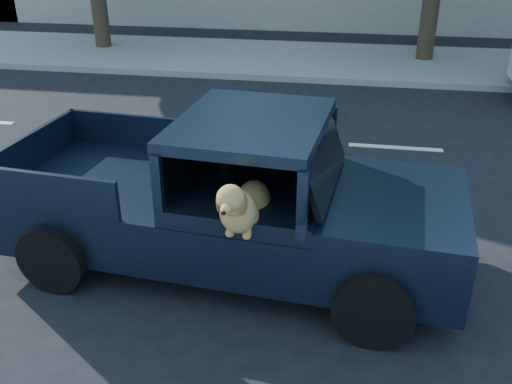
% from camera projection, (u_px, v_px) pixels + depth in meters
% --- Properties ---
extents(ground, '(120.00, 120.00, 0.00)m').
position_uv_depth(ground, '(96.00, 224.00, 7.48)').
color(ground, black).
rests_on(ground, ground).
extents(far_sidewalk, '(60.00, 4.00, 0.15)m').
position_uv_depth(far_sidewalk, '(236.00, 57.00, 15.56)').
color(far_sidewalk, gray).
rests_on(far_sidewalk, ground).
extents(lane_stripes, '(21.60, 0.14, 0.01)m').
position_uv_depth(lane_stripes, '(281.00, 140.00, 10.17)').
color(lane_stripes, silver).
rests_on(lane_stripes, ground).
extents(pickup_truck, '(5.14, 2.77, 1.79)m').
position_uv_depth(pickup_truck, '(224.00, 216.00, 6.42)').
color(pickup_truck, black).
rests_on(pickup_truck, ground).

